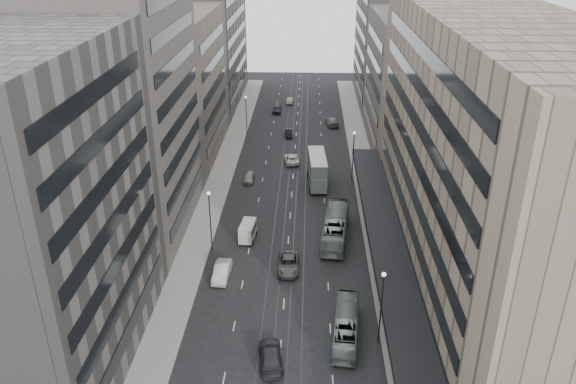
# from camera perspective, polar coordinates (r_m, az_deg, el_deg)

# --- Properties ---
(ground) EXTENTS (220.00, 220.00, 0.00)m
(ground) POSITION_cam_1_polar(r_m,az_deg,el_deg) (62.22, -0.47, -11.84)
(ground) COLOR black
(ground) RESTS_ON ground
(sidewalk_right) EXTENTS (4.00, 125.00, 0.15)m
(sidewalk_right) POSITION_cam_1_polar(r_m,az_deg,el_deg) (95.26, 7.79, 1.88)
(sidewalk_right) COLOR gray
(sidewalk_right) RESTS_ON ground
(sidewalk_left) EXTENTS (4.00, 125.00, 0.15)m
(sidewalk_left) POSITION_cam_1_polar(r_m,az_deg,el_deg) (95.85, -6.64, 2.10)
(sidewalk_left) COLOR gray
(sidewalk_left) RESTS_ON ground
(department_store) EXTENTS (19.20, 60.00, 30.00)m
(department_store) POSITION_cam_1_polar(r_m,az_deg,el_deg) (64.70, 19.20, 3.38)
(department_store) COLOR gray
(department_store) RESTS_ON ground
(building_right_mid) EXTENTS (15.00, 28.00, 24.00)m
(building_right_mid) POSITION_cam_1_polar(r_m,az_deg,el_deg) (106.44, 12.68, 10.80)
(building_right_mid) COLOR #494540
(building_right_mid) RESTS_ON ground
(building_right_far) EXTENTS (15.00, 32.00, 28.00)m
(building_right_far) POSITION_cam_1_polar(r_m,az_deg,el_deg) (134.99, 10.63, 14.84)
(building_right_far) COLOR #625D58
(building_right_far) RESTS_ON ground
(building_left_a) EXTENTS (15.00, 28.00, 30.00)m
(building_left_a) POSITION_cam_1_polar(r_m,az_deg,el_deg) (52.96, -24.91, -2.47)
(building_left_a) COLOR #625D58
(building_left_a) RESTS_ON ground
(building_left_b) EXTENTS (15.00, 26.00, 34.00)m
(building_left_b) POSITION_cam_1_polar(r_m,az_deg,el_deg) (75.43, -16.56, 8.43)
(building_left_b) COLOR #494540
(building_left_b) RESTS_ON ground
(building_left_c) EXTENTS (15.00, 28.00, 25.00)m
(building_left_c) POSITION_cam_1_polar(r_m,az_deg,el_deg) (101.61, -11.70, 10.51)
(building_left_c) COLOR #685E51
(building_left_c) RESTS_ON ground
(building_left_d) EXTENTS (15.00, 38.00, 28.00)m
(building_left_d) POSITION_cam_1_polar(r_m,az_deg,el_deg) (132.84, -8.51, 14.82)
(building_left_d) COLOR #625D58
(building_left_d) RESTS_ON ground
(lamp_right_near) EXTENTS (0.44, 0.44, 8.32)m
(lamp_right_near) POSITION_cam_1_polar(r_m,az_deg,el_deg) (55.54, 9.50, -10.75)
(lamp_right_near) COLOR #262628
(lamp_right_near) RESTS_ON ground
(lamp_right_far) EXTENTS (0.44, 0.44, 8.32)m
(lamp_right_far) POSITION_cam_1_polar(r_m,az_deg,el_deg) (90.82, 6.66, 4.25)
(lamp_right_far) COLOR #262628
(lamp_right_far) RESTS_ON ground
(lamp_left_near) EXTENTS (0.44, 0.44, 8.32)m
(lamp_left_near) POSITION_cam_1_polar(r_m,az_deg,el_deg) (70.57, -7.94, -2.26)
(lamp_left_near) COLOR #262628
(lamp_left_near) RESTS_ON ground
(lamp_left_far) EXTENTS (0.44, 0.44, 8.32)m
(lamp_left_far) POSITION_cam_1_polar(r_m,az_deg,el_deg) (110.09, -4.27, 8.14)
(lamp_left_far) COLOR #262628
(lamp_left_far) RESTS_ON ground
(bus_near) EXTENTS (3.21, 9.84, 2.69)m
(bus_near) POSITION_cam_1_polar(r_m,az_deg,el_deg) (58.17, 5.91, -13.38)
(bus_near) COLOR gray
(bus_near) RESTS_ON ground
(bus_far) EXTENTS (4.26, 12.43, 3.39)m
(bus_far) POSITION_cam_1_polar(r_m,az_deg,el_deg) (74.53, 4.85, -3.57)
(bus_far) COLOR gray
(bus_far) RESTS_ON ground
(double_decker) EXTENTS (3.27, 9.28, 5.00)m
(double_decker) POSITION_cam_1_polar(r_m,az_deg,el_deg) (89.45, 2.99, 2.32)
(double_decker) COLOR slate
(double_decker) RESTS_ON ground
(panel_van) EXTENTS (2.24, 4.06, 2.46)m
(panel_van) POSITION_cam_1_polar(r_m,az_deg,el_deg) (74.30, -4.12, -3.94)
(panel_van) COLOR beige
(panel_van) RESTS_ON ground
(sedan_1) EXTENTS (1.87, 4.98, 1.62)m
(sedan_1) POSITION_cam_1_polar(r_m,az_deg,el_deg) (67.29, -6.73, -8.01)
(sedan_1) COLOR silver
(sedan_1) RESTS_ON ground
(sedan_2) EXTENTS (2.60, 5.50, 1.52)m
(sedan_2) POSITION_cam_1_polar(r_m,az_deg,el_deg) (68.29, 0.05, -7.31)
(sedan_2) COLOR #58595B
(sedan_2) RESTS_ON ground
(sedan_3) EXTENTS (2.95, 5.74, 1.59)m
(sedan_3) POSITION_cam_1_polar(r_m,az_deg,el_deg) (55.43, -1.80, -16.28)
(sedan_3) COLOR #2A292C
(sedan_3) RESTS_ON ground
(sedan_4) EXTENTS (1.70, 4.12, 1.40)m
(sedan_4) POSITION_cam_1_polar(r_m,az_deg,el_deg) (91.61, -4.00, 1.51)
(sedan_4) COLOR #A19885
(sedan_4) RESTS_ON ground
(sedan_5) EXTENTS (1.59, 4.13, 1.34)m
(sedan_5) POSITION_cam_1_polar(r_m,az_deg,el_deg) (111.74, 0.09, 6.03)
(sedan_5) COLOR black
(sedan_5) RESTS_ON ground
(sedan_6) EXTENTS (3.00, 5.34, 1.41)m
(sedan_6) POSITION_cam_1_polar(r_m,az_deg,el_deg) (98.79, 0.37, 3.39)
(sedan_6) COLOR silver
(sedan_6) RESTS_ON ground
(sedan_7) EXTENTS (3.03, 5.88, 1.63)m
(sedan_7) POSITION_cam_1_polar(r_m,az_deg,el_deg) (118.46, 4.47, 7.15)
(sedan_7) COLOR slate
(sedan_7) RESTS_ON ground
(sedan_8) EXTENTS (1.96, 4.72, 1.60)m
(sedan_8) POSITION_cam_1_polar(r_m,az_deg,el_deg) (126.70, -1.11, 8.43)
(sedan_8) COLOR #242426
(sedan_8) RESTS_ON ground
(sedan_9) EXTENTS (1.68, 4.16, 1.35)m
(sedan_9) POSITION_cam_1_polar(r_m,az_deg,el_deg) (133.79, 0.21, 9.30)
(sedan_9) COLOR #BDAE9D
(sedan_9) RESTS_ON ground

